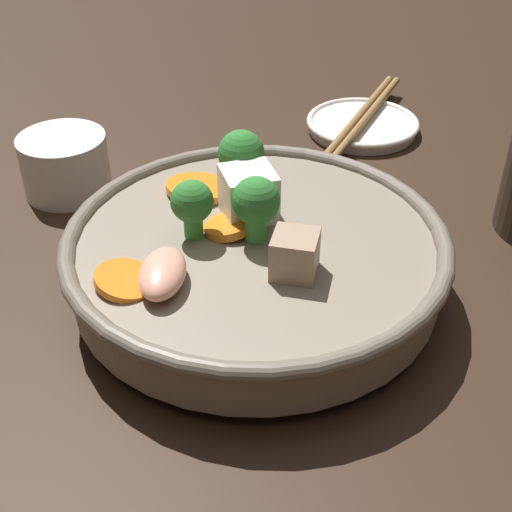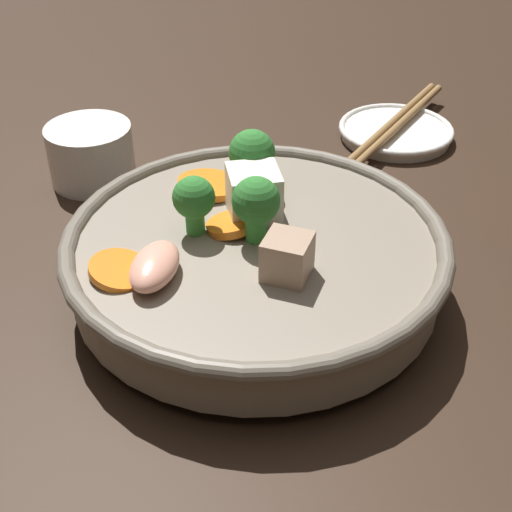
{
  "view_description": "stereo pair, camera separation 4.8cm",
  "coord_description": "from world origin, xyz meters",
  "px_view_note": "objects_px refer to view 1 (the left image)",
  "views": [
    {
      "loc": [
        0.13,
        -0.37,
        0.32
      ],
      "look_at": [
        0.0,
        0.0,
        0.03
      ],
      "focal_mm": 50.0,
      "sensor_mm": 36.0,
      "label": 1
    },
    {
      "loc": [
        0.17,
        -0.35,
        0.32
      ],
      "look_at": [
        0.0,
        0.0,
        0.03
      ],
      "focal_mm": 50.0,
      "sensor_mm": 36.0,
      "label": 2
    }
  ],
  "objects_px": {
    "stirfry_bowl": "(255,253)",
    "chopsticks_pair": "(363,116)",
    "side_saucer": "(362,125)",
    "tea_cup": "(65,164)"
  },
  "relations": [
    {
      "from": "side_saucer",
      "to": "tea_cup",
      "type": "distance_m",
      "value": 0.29
    },
    {
      "from": "stirfry_bowl",
      "to": "side_saucer",
      "type": "xyz_separation_m",
      "value": [
        0.02,
        0.28,
        -0.03
      ]
    },
    {
      "from": "stirfry_bowl",
      "to": "chopsticks_pair",
      "type": "height_order",
      "value": "stirfry_bowl"
    },
    {
      "from": "side_saucer",
      "to": "chopsticks_pair",
      "type": "relative_size",
      "value": 0.54
    },
    {
      "from": "chopsticks_pair",
      "to": "stirfry_bowl",
      "type": "bearing_deg",
      "value": -93.96
    },
    {
      "from": "tea_cup",
      "to": "stirfry_bowl",
      "type": "bearing_deg",
      "value": -22.25
    },
    {
      "from": "stirfry_bowl",
      "to": "chopsticks_pair",
      "type": "bearing_deg",
      "value": 86.04
    },
    {
      "from": "chopsticks_pair",
      "to": "tea_cup",
      "type": "bearing_deg",
      "value": -137.92
    },
    {
      "from": "stirfry_bowl",
      "to": "tea_cup",
      "type": "bearing_deg",
      "value": 157.75
    },
    {
      "from": "side_saucer",
      "to": "chopsticks_pair",
      "type": "height_order",
      "value": "chopsticks_pair"
    }
  ]
}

